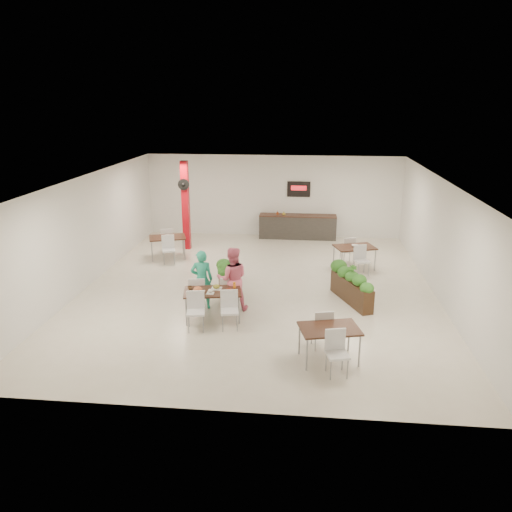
{
  "coord_description": "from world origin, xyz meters",
  "views": [
    {
      "loc": [
        1.32,
        -13.47,
        5.26
      ],
      "look_at": [
        -0.03,
        -0.34,
        1.1
      ],
      "focal_mm": 35.0,
      "sensor_mm": 36.0,
      "label": 1
    }
  ],
  "objects_px": {
    "side_table_a": "(167,240)",
    "side_table_b": "(355,250)",
    "diner_man": "(202,280)",
    "service_counter": "(298,226)",
    "red_column": "(186,205)",
    "side_table_c": "(329,333)",
    "diner_woman": "(232,279)",
    "planter_right": "(352,284)",
    "main_table": "(212,295)",
    "planter_left": "(226,279)"
  },
  "relations": [
    {
      "from": "planter_left",
      "to": "side_table_c",
      "type": "relative_size",
      "value": 1.08
    },
    {
      "from": "diner_man",
      "to": "diner_woman",
      "type": "bearing_deg",
      "value": 169.39
    },
    {
      "from": "main_table",
      "to": "side_table_b",
      "type": "distance_m",
      "value": 5.76
    },
    {
      "from": "red_column",
      "to": "side_table_b",
      "type": "distance_m",
      "value": 6.22
    },
    {
      "from": "planter_right",
      "to": "side_table_b",
      "type": "xyz_separation_m",
      "value": [
        0.31,
        2.83,
        0.13
      ]
    },
    {
      "from": "service_counter",
      "to": "side_table_c",
      "type": "xyz_separation_m",
      "value": [
        0.88,
        -9.65,
        0.14
      ]
    },
    {
      "from": "red_column",
      "to": "planter_right",
      "type": "xyz_separation_m",
      "value": [
        5.6,
        -4.52,
        -1.14
      ]
    },
    {
      "from": "red_column",
      "to": "main_table",
      "type": "bearing_deg",
      "value": -70.93
    },
    {
      "from": "side_table_c",
      "to": "side_table_b",
      "type": "bearing_deg",
      "value": 66.63
    },
    {
      "from": "red_column",
      "to": "planter_left",
      "type": "relative_size",
      "value": 1.78
    },
    {
      "from": "service_counter",
      "to": "side_table_a",
      "type": "distance_m",
      "value": 5.34
    },
    {
      "from": "planter_right",
      "to": "side_table_a",
      "type": "bearing_deg",
      "value": 150.73
    },
    {
      "from": "diner_man",
      "to": "side_table_b",
      "type": "height_order",
      "value": "diner_man"
    },
    {
      "from": "diner_man",
      "to": "side_table_a",
      "type": "xyz_separation_m",
      "value": [
        -2.08,
        4.17,
        -0.16
      ]
    },
    {
      "from": "side_table_b",
      "to": "diner_woman",
      "type": "bearing_deg",
      "value": -151.19
    },
    {
      "from": "main_table",
      "to": "side_table_a",
      "type": "height_order",
      "value": "same"
    },
    {
      "from": "planter_left",
      "to": "side_table_a",
      "type": "distance_m",
      "value": 4.16
    },
    {
      "from": "service_counter",
      "to": "main_table",
      "type": "xyz_separation_m",
      "value": [
        -1.93,
        -7.85,
        0.14
      ]
    },
    {
      "from": "planter_left",
      "to": "side_table_b",
      "type": "bearing_deg",
      "value": 36.23
    },
    {
      "from": "side_table_c",
      "to": "diner_man",
      "type": "bearing_deg",
      "value": 128.71
    },
    {
      "from": "service_counter",
      "to": "diner_man",
      "type": "distance_m",
      "value": 7.56
    },
    {
      "from": "red_column",
      "to": "diner_woman",
      "type": "bearing_deg",
      "value": -65.06
    },
    {
      "from": "diner_man",
      "to": "side_table_c",
      "type": "relative_size",
      "value": 0.95
    },
    {
      "from": "red_column",
      "to": "diner_woman",
      "type": "xyz_separation_m",
      "value": [
        2.48,
        -5.33,
        -0.8
      ]
    },
    {
      "from": "diner_man",
      "to": "side_table_a",
      "type": "relative_size",
      "value": 0.95
    },
    {
      "from": "diner_man",
      "to": "side_table_b",
      "type": "distance_m",
      "value": 5.58
    },
    {
      "from": "planter_right",
      "to": "side_table_c",
      "type": "relative_size",
      "value": 1.11
    },
    {
      "from": "service_counter",
      "to": "red_column",
      "type": "bearing_deg",
      "value": -155.0
    },
    {
      "from": "side_table_a",
      "to": "side_table_b",
      "type": "height_order",
      "value": "same"
    },
    {
      "from": "side_table_a",
      "to": "planter_right",
      "type": "bearing_deg",
      "value": -47.68
    },
    {
      "from": "side_table_c",
      "to": "main_table",
      "type": "bearing_deg",
      "value": 133.57
    },
    {
      "from": "diner_man",
      "to": "side_table_a",
      "type": "bearing_deg",
      "value": -74.13
    },
    {
      "from": "service_counter",
      "to": "side_table_c",
      "type": "bearing_deg",
      "value": -84.81
    },
    {
      "from": "red_column",
      "to": "diner_man",
      "type": "bearing_deg",
      "value": -72.52
    },
    {
      "from": "diner_woman",
      "to": "side_table_b",
      "type": "relative_size",
      "value": 1.01
    },
    {
      "from": "diner_man",
      "to": "side_table_c",
      "type": "bearing_deg",
      "value": 131.87
    },
    {
      "from": "service_counter",
      "to": "planter_right",
      "type": "bearing_deg",
      "value": -75.95
    },
    {
      "from": "side_table_b",
      "to": "diner_man",
      "type": "bearing_deg",
      "value": -157.19
    },
    {
      "from": "service_counter",
      "to": "diner_man",
      "type": "bearing_deg",
      "value": -107.89
    },
    {
      "from": "side_table_a",
      "to": "side_table_c",
      "type": "bearing_deg",
      "value": -69.88
    },
    {
      "from": "main_table",
      "to": "side_table_a",
      "type": "distance_m",
      "value": 5.42
    },
    {
      "from": "diner_woman",
      "to": "side_table_c",
      "type": "distance_m",
      "value": 3.44
    },
    {
      "from": "diner_woman",
      "to": "side_table_a",
      "type": "relative_size",
      "value": 1.01
    },
    {
      "from": "diner_woman",
      "to": "planter_right",
      "type": "bearing_deg",
      "value": -176.04
    },
    {
      "from": "main_table",
      "to": "side_table_c",
      "type": "bearing_deg",
      "value": -32.66
    },
    {
      "from": "red_column",
      "to": "diner_woman",
      "type": "relative_size",
      "value": 1.9
    },
    {
      "from": "diner_man",
      "to": "side_table_c",
      "type": "height_order",
      "value": "diner_man"
    },
    {
      "from": "red_column",
      "to": "planter_right",
      "type": "distance_m",
      "value": 7.28
    },
    {
      "from": "planter_right",
      "to": "side_table_b",
      "type": "relative_size",
      "value": 1.12
    },
    {
      "from": "red_column",
      "to": "side_table_b",
      "type": "height_order",
      "value": "red_column"
    }
  ]
}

